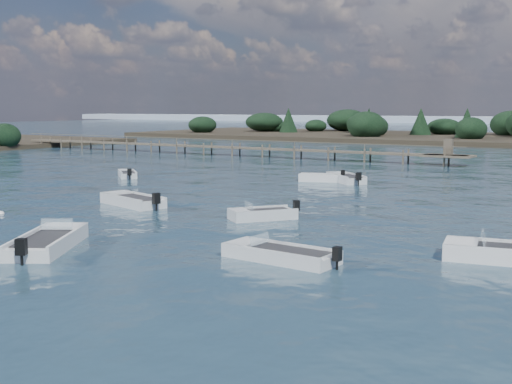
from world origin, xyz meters
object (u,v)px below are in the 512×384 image
Objects in this scene: dinghy_mid_grey at (133,203)px; dinghy_extra_a at (346,180)px; dinghy_near_olive at (48,244)px; jetty at (236,148)px; tender_far_grey at (127,175)px; dinghy_extra_b at (263,216)px; tender_far_white at (320,179)px; dinghy_mid_white_a at (280,257)px.

dinghy_mid_grey is 19.07m from dinghy_extra_a.
dinghy_mid_grey reaches higher than dinghy_extra_a.
dinghy_near_olive is at bearing -64.46° from dinghy_mid_grey.
jetty is (-22.70, 18.65, 0.81)m from dinghy_extra_a.
tender_far_grey is 0.62× the size of dinghy_mid_grey.
dinghy_extra_b is 0.06× the size of jetty.
dinghy_near_olive is 52.35m from jetty.
tender_far_white is at bearing 20.61° from tender_far_grey.
tender_far_grey is at bearing 133.86° from dinghy_mid_grey.
dinghy_extra_a is 1.15× the size of tender_far_white.
dinghy_extra_a reaches higher than tender_far_white.
dinghy_mid_grey is at bearing -46.14° from tender_far_grey.
dinghy_extra_a is at bearing 88.27° from dinghy_near_olive.
dinghy_extra_a reaches higher than dinghy_mid_white_a.
dinghy_mid_white_a is 54.15m from jetty.
dinghy_extra_a is (17.20, 6.49, 0.01)m from tender_far_grey.
jetty is (-20.78, 19.40, 0.81)m from tender_far_white.
dinghy_near_olive reaches higher than tender_far_white.
jetty is at bearing 114.37° from dinghy_mid_grey.
dinghy_extra_b is at bearing -29.73° from tender_far_grey.
dinghy_near_olive reaches higher than dinghy_mid_grey.
dinghy_extra_b is (5.04, -17.34, -0.01)m from tender_far_white.
dinghy_mid_grey is 1.42× the size of tender_far_white.
dinghy_mid_grey reaches higher than tender_far_white.
jetty is (-31.14, 44.29, 0.84)m from dinghy_mid_white_a.
dinghy_mid_grey is at bearing -65.63° from jetty.
jetty is (-16.64, 36.73, 0.81)m from dinghy_mid_grey.
jetty is (-25.82, 36.74, 0.82)m from dinghy_extra_b.
dinghy_mid_grey is at bearing -103.41° from tender_far_white.
dinghy_near_olive reaches higher than tender_far_grey.
dinghy_mid_grey is 40.33m from jetty.
dinghy_near_olive reaches higher than dinghy_extra_a.
dinghy_mid_grey is 12.02m from dinghy_near_olive.
dinghy_mid_white_a is at bearing -54.81° from dinghy_extra_b.
jetty reaches higher than dinghy_mid_grey.
tender_far_grey is 0.60× the size of dinghy_near_olive.
dinghy_extra_b is (-5.32, 7.55, 0.01)m from dinghy_mid_white_a.
tender_far_white is at bearing 106.22° from dinghy_extra_b.
jetty reaches higher than tender_far_grey.
tender_far_white is 18.06m from dinghy_extra_b.
jetty is at bearing 136.96° from tender_far_white.
dinghy_near_olive is (5.18, -10.85, 0.00)m from dinghy_mid_grey.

